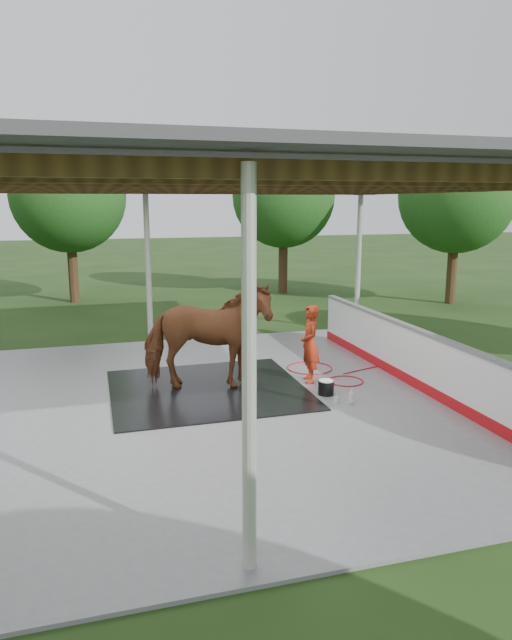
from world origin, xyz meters
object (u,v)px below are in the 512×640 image
object	(u,v)px
handler	(310,344)
dasher_board	(412,357)
wash_bucket	(326,387)
horse	(207,337)

from	to	relation	value
handler	dasher_board	bearing A→B (deg)	77.74
dasher_board	wash_bucket	bearing A→B (deg)	-175.27
wash_bucket	horse	bearing A→B (deg)	157.02
dasher_board	handler	world-z (taller)	handler
horse	handler	bearing A→B (deg)	-79.10
dasher_board	handler	xyz separation A→B (m)	(-1.88, 0.67, 0.23)
horse	wash_bucket	distance (m)	2.42
handler	wash_bucket	xyz separation A→B (m)	(0.01, -0.83, -0.63)
handler	wash_bucket	size ratio (longest dim) A/B	5.24
horse	dasher_board	bearing A→B (deg)	-88.08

